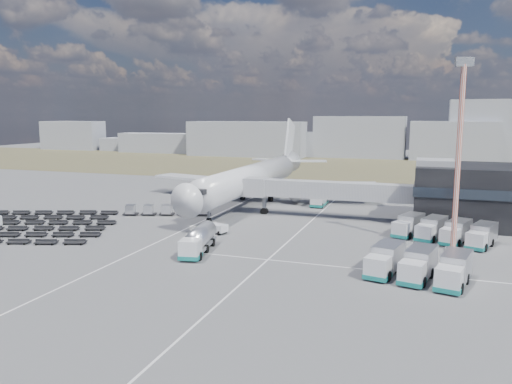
% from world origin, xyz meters
% --- Properties ---
extents(ground, '(420.00, 420.00, 0.00)m').
position_xyz_m(ground, '(0.00, 0.00, 0.00)').
color(ground, '#565659').
rests_on(ground, ground).
extents(grass_strip, '(420.00, 90.00, 0.01)m').
position_xyz_m(grass_strip, '(0.00, 110.00, 0.01)').
color(grass_strip, brown).
rests_on(grass_strip, ground).
extents(lane_markings, '(47.12, 110.00, 0.01)m').
position_xyz_m(lane_markings, '(9.77, 3.00, 0.01)').
color(lane_markings, silver).
rests_on(lane_markings, ground).
extents(terminal, '(30.40, 16.40, 11.00)m').
position_xyz_m(terminal, '(47.77, 23.96, 5.25)').
color(terminal, black).
rests_on(terminal, ground).
extents(jet_bridge, '(30.30, 3.80, 7.05)m').
position_xyz_m(jet_bridge, '(15.90, 20.42, 5.05)').
color(jet_bridge, '#939399').
rests_on(jet_bridge, ground).
extents(airliner, '(51.59, 64.53, 17.62)m').
position_xyz_m(airliner, '(0.00, 32.38, 5.29)').
color(airliner, silver).
rests_on(airliner, ground).
extents(skyline, '(324.89, 25.45, 24.44)m').
position_xyz_m(skyline, '(13.23, 151.03, 8.07)').
color(skyline, '#9699A4').
rests_on(skyline, ground).
extents(fuel_tanker, '(4.47, 10.70, 3.36)m').
position_xyz_m(fuel_tanker, '(6.04, -7.66, 1.68)').
color(fuel_tanker, silver).
rests_on(fuel_tanker, ground).
extents(pushback_tug, '(3.66, 2.68, 1.48)m').
position_xyz_m(pushback_tug, '(4.00, 3.16, 0.74)').
color(pushback_tug, silver).
rests_on(pushback_tug, ground).
extents(catering_truck, '(2.58, 6.26, 2.87)m').
position_xyz_m(catering_truck, '(14.27, 31.81, 1.47)').
color(catering_truck, silver).
rests_on(catering_truck, ground).
extents(service_trucks_near, '(11.76, 9.84, 3.14)m').
position_xyz_m(service_trucks_near, '(34.36, -9.72, 1.71)').
color(service_trucks_near, silver).
rests_on(service_trucks_near, ground).
extents(service_trucks_far, '(14.91, 11.38, 2.93)m').
position_xyz_m(service_trucks_far, '(37.49, 9.81, 1.59)').
color(service_trucks_far, silver).
rests_on(service_trucks_far, ground).
extents(uld_row, '(15.90, 6.55, 1.77)m').
position_xyz_m(uld_row, '(-10.30, 13.03, 1.06)').
color(uld_row, black).
rests_on(uld_row, ground).
extents(baggage_dollies, '(36.73, 31.91, 0.74)m').
position_xyz_m(baggage_dollies, '(-29.69, -4.21, 0.37)').
color(baggage_dollies, black).
rests_on(baggage_dollies, ground).
extents(floodlight_mast, '(2.45, 1.99, 25.81)m').
position_xyz_m(floodlight_mast, '(38.64, 4.49, 12.93)').
color(floodlight_mast, '#C83E20').
rests_on(floodlight_mast, ground).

